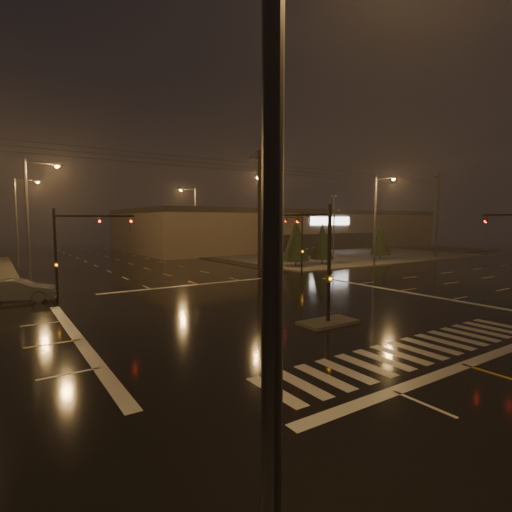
{
  "coord_description": "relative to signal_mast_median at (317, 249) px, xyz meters",
  "views": [
    {
      "loc": [
        -13.99,
        -18.43,
        5.16
      ],
      "look_at": [
        -0.29,
        2.14,
        3.0
      ],
      "focal_mm": 28.0,
      "sensor_mm": 36.0,
      "label": 1
    }
  ],
  "objects": [
    {
      "name": "car_parked",
      "position": [
        25.57,
        28.02,
        -3.0
      ],
      "size": [
        1.97,
        4.5,
        1.51
      ],
      "primitive_type": "imported",
      "rotation": [
        0.0,
        0.0,
        0.04
      ],
      "color": "black",
      "rests_on": "ground"
    },
    {
      "name": "streetlight_6",
      "position": [
        22.0,
        14.26,
        2.05
      ],
      "size": [
        0.32,
        2.77,
        10.0
      ],
      "color": "#38383A",
      "rests_on": "ground"
    },
    {
      "name": "stop_bar_near",
      "position": [
        -0.0,
        -7.93,
        -3.75
      ],
      "size": [
        16.0,
        0.5,
        0.01
      ],
      "primitive_type": "cube",
      "color": "beige",
      "rests_on": "ground"
    },
    {
      "name": "stop_bar_far",
      "position": [
        -0.0,
        14.07,
        -3.75
      ],
      "size": [
        16.0,
        0.5,
        0.01
      ],
      "primitive_type": "cube",
      "color": "beige",
      "rests_on": "ground"
    },
    {
      "name": "crosswalk",
      "position": [
        -0.0,
        -5.93,
        -3.75
      ],
      "size": [
        15.0,
        2.6,
        0.01
      ],
      "primitive_type": "cube",
      "color": "beige",
      "rests_on": "ground"
    },
    {
      "name": "sidewalk_ne",
      "position": [
        30.0,
        33.07,
        -3.69
      ],
      "size": [
        36.0,
        36.0,
        0.12
      ],
      "primitive_type": "cube",
      "color": "#484641",
      "rests_on": "ground"
    },
    {
      "name": "signal_mast_nw",
      "position": [
        -9.5,
        13.21,
        0.04
      ],
      "size": [
        4.84,
        1.86,
        6.0
      ],
      "color": "black",
      "rests_on": "ground"
    },
    {
      "name": "streetlight_2",
      "position": [
        -11.18,
        37.07,
        2.05
      ],
      "size": [
        2.77,
        0.32,
        10.0
      ],
      "color": "#38383A",
      "rests_on": "ground"
    },
    {
      "name": "ground",
      "position": [
        -0.0,
        3.07,
        -3.75
      ],
      "size": [
        140.0,
        140.0,
        0.0
      ],
      "primitive_type": "plane",
      "color": "black",
      "rests_on": "ground"
    },
    {
      "name": "parking_lot",
      "position": [
        35.0,
        31.07,
        -3.71
      ],
      "size": [
        50.0,
        24.0,
        0.08
      ],
      "primitive_type": "cube",
      "color": "black",
      "rests_on": "ground"
    },
    {
      "name": "conifer_1",
      "position": [
        18.62,
        19.45,
        -0.94
      ],
      "size": [
        2.71,
        2.71,
        4.93
      ],
      "color": "black",
      "rests_on": "ground"
    },
    {
      "name": "median_island",
      "position": [
        -0.0,
        -0.93,
        -3.68
      ],
      "size": [
        3.0,
        1.6,
        0.15
      ],
      "primitive_type": "cube",
      "color": "#484641",
      "rests_on": "ground"
    },
    {
      "name": "streetlight_0",
      "position": [
        -11.18,
        -11.93,
        2.05
      ],
      "size": [
        2.77,
        0.32,
        10.0
      ],
      "color": "#38383A",
      "rests_on": "ground"
    },
    {
      "name": "retail_building",
      "position": [
        35.0,
        49.06,
        0.09
      ],
      "size": [
        60.2,
        28.3,
        7.2
      ],
      "color": "#746152",
      "rests_on": "ground"
    },
    {
      "name": "streetlight_4",
      "position": [
        11.18,
        39.07,
        2.05
      ],
      "size": [
        2.77,
        0.32,
        10.0
      ],
      "color": "#38383A",
      "rests_on": "ground"
    },
    {
      "name": "streetlight_1",
      "position": [
        -11.18,
        21.07,
        2.05
      ],
      "size": [
        2.77,
        0.32,
        10.0
      ],
      "color": "#38383A",
      "rests_on": "ground"
    },
    {
      "name": "utility_pole_2",
      "position": [
        38.0,
        17.07,
        2.38
      ],
      "size": [
        2.2,
        0.32,
        12.0
      ],
      "color": "black",
      "rests_on": "ground"
    },
    {
      "name": "conifer_2",
      "position": [
        28.88,
        19.32,
        -0.98
      ],
      "size": [
        2.66,
        2.66,
        4.85
      ],
      "color": "black",
      "rests_on": "ground"
    },
    {
      "name": "streetlight_3",
      "position": [
        11.18,
        19.07,
        2.05
      ],
      "size": [
        2.77,
        0.32,
        10.0
      ],
      "color": "#38383A",
      "rests_on": "ground"
    },
    {
      "name": "car_crossing",
      "position": [
        -12.72,
        14.03,
        -3.01
      ],
      "size": [
        4.76,
        2.61,
        1.49
      ],
      "primitive_type": "imported",
      "rotation": [
        0.0,
        0.0,
        1.33
      ],
      "color": "slate",
      "rests_on": "ground"
    },
    {
      "name": "signal_mast_median",
      "position": [
        0.0,
        0.0,
        0.0
      ],
      "size": [
        0.25,
        4.59,
        6.0
      ],
      "color": "black",
      "rests_on": "ground"
    },
    {
      "name": "utility_pole_1",
      "position": [
        8.0,
        17.07,
        2.38
      ],
      "size": [
        2.2,
        0.32,
        12.0
      ],
      "color": "black",
      "rests_on": "ground"
    },
    {
      "name": "signal_mast_ne",
      "position": [
        9.5,
        13.21,
        0.04
      ],
      "size": [
        4.84,
        1.86,
        6.0
      ],
      "color": "black",
      "rests_on": "ground"
    },
    {
      "name": "conifer_0",
      "position": [
        14.63,
        19.48,
        -0.66
      ],
      "size": [
        3.07,
        3.07,
        5.49
      ],
      "color": "black",
      "rests_on": "ground"
    }
  ]
}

